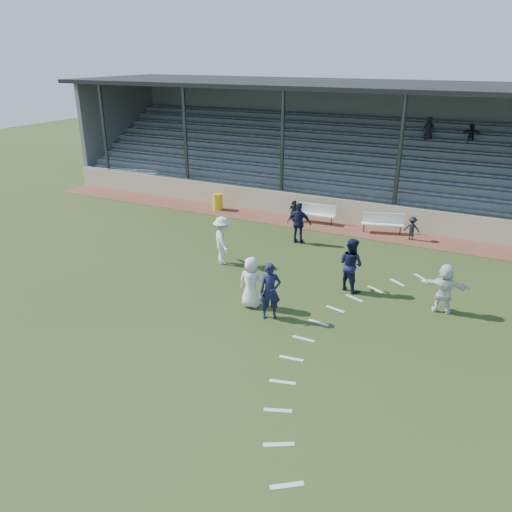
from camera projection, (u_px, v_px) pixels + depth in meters
The scene contains 18 objects.
ground at pixel (222, 318), 16.33m from camera, with size 90.00×90.00×0.00m, color #2A3C18.
cinder_track at pixel (326, 226), 25.04m from camera, with size 34.00×2.00×0.02m, color brown.
retaining_wall at pixel (334, 209), 25.69m from camera, with size 34.00×0.18×1.20m, color beige.
bench_left at pixel (316, 212), 25.36m from camera, with size 2.02×0.57×0.95m.
bench_right at pixel (383, 221), 23.93m from camera, with size 2.03×0.98×0.95m.
trash_bin at pixel (218, 202), 27.51m from camera, with size 0.55×0.55×0.88m, color gold.
football at pixel (251, 299), 17.39m from camera, with size 0.21×0.21×0.21m, color orange.
player_white_lead at pixel (251, 282), 16.80m from camera, with size 0.87×0.57×1.79m, color silver.
player_navy_lead at pixel (270, 291), 16.05m from camera, with size 0.70×0.46×1.91m, color #131536.
player_navy_mid at pixel (351, 264), 17.97m from camera, with size 0.97×0.75×1.99m, color #131536.
player_white_wing at pixel (222, 240), 20.30m from camera, with size 1.28×0.74×1.98m, color silver.
player_navy_wing at pixel (299, 223), 22.52m from camera, with size 1.10×0.46×1.88m, color #131536.
player_white_back at pixel (444, 288), 16.47m from camera, with size 1.59×0.51×1.71m, color silver.
sub_left_near at pixel (293, 211), 25.71m from camera, with size 0.37×0.25×1.03m, color black.
sub_left_far at pixel (295, 211), 25.46m from camera, with size 0.66×0.27×1.12m, color black.
sub_right at pixel (412, 228), 23.00m from camera, with size 0.71×0.41×1.10m, color black.
grandstand at pixel (361, 162), 29.00m from camera, with size 34.60×9.00×6.61m.
penalty_arc at pixel (344, 349), 14.63m from camera, with size 3.89×14.63×0.01m.
Camera 1 is at (7.35, -12.37, 8.06)m, focal length 35.00 mm.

